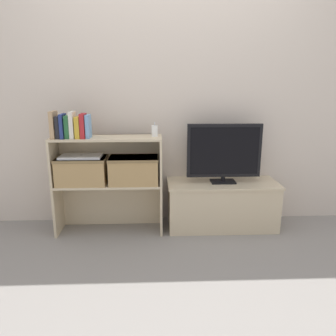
{
  "coord_description": "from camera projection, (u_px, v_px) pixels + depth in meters",
  "views": [
    {
      "loc": [
        -0.11,
        -2.63,
        1.3
      ],
      "look_at": [
        0.0,
        0.15,
        0.58
      ],
      "focal_mm": 35.0,
      "sensor_mm": 36.0,
      "label": 1
    }
  ],
  "objects": [
    {
      "name": "bookshelf_lower_tier",
      "position": [
        111.0,
        198.0,
        2.99
      ],
      "size": [
        0.94,
        0.3,
        0.46
      ],
      "color": "#CCB793",
      "rests_on": "ground_plane"
    },
    {
      "name": "tv_stand",
      "position": [
        222.0,
        204.0,
        3.03
      ],
      "size": [
        1.0,
        0.41,
        0.43
      ],
      "color": "#CCB793",
      "rests_on": "ground_plane"
    },
    {
      "name": "storage_basket_left",
      "position": [
        82.0,
        169.0,
        2.83
      ],
      "size": [
        0.43,
        0.27,
        0.23
      ],
      "color": "tan",
      "rests_on": "bookshelf_lower_tier"
    },
    {
      "name": "bookshelf_upper_tier",
      "position": [
        108.0,
        152.0,
        2.88
      ],
      "size": [
        0.94,
        0.3,
        0.41
      ],
      "color": "#CCB793",
      "rests_on": "bookshelf_lower_tier"
    },
    {
      "name": "book_navy",
      "position": [
        63.0,
        126.0,
        2.7
      ],
      "size": [
        0.03,
        0.16,
        0.2
      ],
      "color": "navy",
      "rests_on": "bookshelf_upper_tier"
    },
    {
      "name": "laptop",
      "position": [
        81.0,
        156.0,
        2.8
      ],
      "size": [
        0.35,
        0.21,
        0.02
      ],
      "color": "white",
      "rests_on": "storage_basket_left"
    },
    {
      "name": "book_charcoal",
      "position": [
        59.0,
        127.0,
        2.7
      ],
      "size": [
        0.03,
        0.12,
        0.18
      ],
      "color": "#232328",
      "rests_on": "bookshelf_upper_tier"
    },
    {
      "name": "ground_plane",
      "position": [
        169.0,
        236.0,
        2.88
      ],
      "size": [
        16.0,
        16.0,
        0.0
      ],
      "primitive_type": "plane",
      "color": "gray"
    },
    {
      "name": "book_forest",
      "position": [
        68.0,
        127.0,
        2.7
      ],
      "size": [
        0.04,
        0.12,
        0.19
      ],
      "color": "#286638",
      "rests_on": "bookshelf_upper_tier"
    },
    {
      "name": "book_mustard",
      "position": [
        78.0,
        127.0,
        2.71
      ],
      "size": [
        0.04,
        0.14,
        0.18
      ],
      "color": "gold",
      "rests_on": "bookshelf_upper_tier"
    },
    {
      "name": "baby_monitor",
      "position": [
        155.0,
        131.0,
        2.79
      ],
      "size": [
        0.05,
        0.04,
        0.12
      ],
      "color": "white",
      "rests_on": "bookshelf_upper_tier"
    },
    {
      "name": "tv",
      "position": [
        224.0,
        152.0,
        2.9
      ],
      "size": [
        0.66,
        0.14,
        0.53
      ],
      "color": "black",
      "rests_on": "tv_stand"
    },
    {
      "name": "wall_back",
      "position": [
        167.0,
        95.0,
        2.99
      ],
      "size": [
        10.0,
        0.05,
        2.4
      ],
      "color": "beige",
      "rests_on": "ground_plane"
    },
    {
      "name": "book_skyblue",
      "position": [
        88.0,
        126.0,
        2.71
      ],
      "size": [
        0.03,
        0.12,
        0.19
      ],
      "color": "#709ECC",
      "rests_on": "bookshelf_upper_tier"
    },
    {
      "name": "book_crimson",
      "position": [
        83.0,
        126.0,
        2.71
      ],
      "size": [
        0.04,
        0.14,
        0.2
      ],
      "color": "#B22328",
      "rests_on": "bookshelf_upper_tier"
    },
    {
      "name": "storage_basket_right",
      "position": [
        134.0,
        169.0,
        2.85
      ],
      "size": [
        0.43,
        0.27,
        0.23
      ],
      "color": "tan",
      "rests_on": "bookshelf_lower_tier"
    },
    {
      "name": "book_tan",
      "position": [
        54.0,
        125.0,
        2.7
      ],
      "size": [
        0.03,
        0.15,
        0.22
      ],
      "color": "tan",
      "rests_on": "bookshelf_upper_tier"
    },
    {
      "name": "book_ivory",
      "position": [
        73.0,
        125.0,
        2.7
      ],
      "size": [
        0.03,
        0.15,
        0.22
      ],
      "color": "silver",
      "rests_on": "bookshelf_upper_tier"
    }
  ]
}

